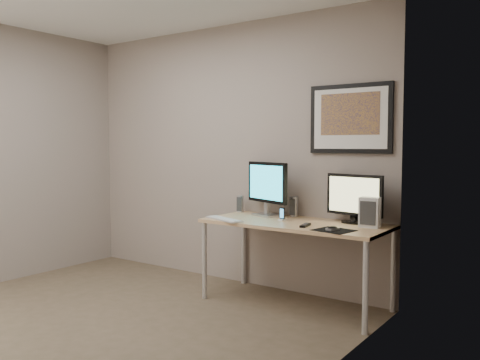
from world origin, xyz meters
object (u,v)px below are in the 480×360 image
Objects in this scene: monitor_large at (267,186)px; monitor_tv at (354,197)px; speaker_right at (294,207)px; fan_unit at (370,212)px; phone_dock at (282,214)px; speaker_left at (240,204)px; framed_art at (350,119)px; desk at (295,229)px; keyboard at (224,219)px.

monitor_tv is (0.84, 0.04, -0.06)m from monitor_large.
speaker_right is (0.22, 0.12, -0.19)m from monitor_large.
fan_unit is at bearing -19.34° from monitor_tv.
monitor_tv reaches higher than phone_dock.
speaker_right reaches higher than phone_dock.
monitor_large is at bearing -27.58° from speaker_left.
speaker_left is (-1.11, -0.08, -0.81)m from framed_art.
speaker_right is (-0.62, 0.08, -0.13)m from monitor_tv.
desk is 0.67m from fan_unit.
monitor_large reaches higher than keyboard.
desk is 0.55m from monitor_large.
keyboard is at bearing -131.20° from speaker_right.
monitor_tv reaches higher than keyboard.
desk is 8.66× the size of speaker_right.
monitor_large reaches higher than fan_unit.
speaker_right is at bearing 112.87° from phone_dock.
framed_art is at bearing 49.71° from phone_dock.
keyboard is 1.26m from fan_unit.
speaker_left is at bearing 173.03° from phone_dock.
monitor_tv is 0.64m from speaker_right.
keyboard is at bearing -134.22° from phone_dock.
speaker_left is 1.42× the size of phone_dock.
framed_art is 4.51× the size of speaker_left.
speaker_right is 0.68m from keyboard.
monitor_tv is 1.22m from speaker_left.
monitor_large is 3.18× the size of speaker_left.
monitor_tv is 2.18× the size of fan_unit.
speaker_right reaches higher than desk.
monitor_large is (-0.39, 0.16, 0.35)m from desk.
framed_art is 0.95m from speaker_right.
monitor_large is 0.38m from phone_dock.
speaker_right is at bearing 121.00° from desk.
monitor_large is at bearing 172.95° from fan_unit.
fan_unit is (0.28, -0.23, -0.77)m from framed_art.
monitor_tv is 1.14m from keyboard.
desk is at bearing 15.76° from phone_dock.
desk is at bearing -64.02° from speaker_right.
desk is 3.02× the size of monitor_large.
desk is at bearing -136.54° from framed_art.
fan_unit is at bearing 36.26° from keyboard.
speaker_right is (-0.17, 0.28, 0.16)m from desk.
speaker_left is at bearing 129.32° from keyboard.
monitor_large is 0.43m from speaker_left.
monitor_tv is 4.51× the size of phone_dock.
desk is 0.37m from speaker_right.
monitor_tv is 1.21× the size of keyboard.
framed_art is at bearing 33.94° from monitor_large.
desk is 0.81m from speaker_left.
speaker_right is at bearing 163.56° from fan_unit.
keyboard is (-1.02, -0.47, -0.22)m from monitor_tv.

